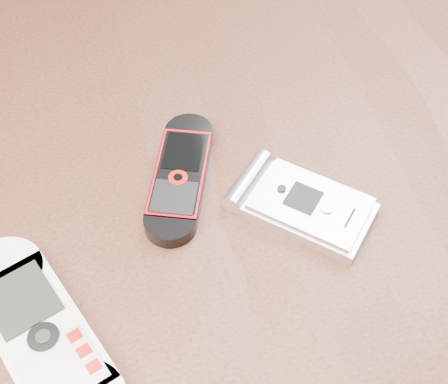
% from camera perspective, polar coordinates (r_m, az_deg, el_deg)
% --- Properties ---
extents(table, '(1.20, 0.80, 0.75)m').
position_cam_1_polar(table, '(0.61, -0.46, -6.93)').
color(table, black).
rests_on(table, ground).
extents(nokia_white, '(0.12, 0.19, 0.02)m').
position_cam_1_polar(nokia_white, '(0.46, -16.30, -12.51)').
color(nokia_white, silver).
rests_on(nokia_white, table).
extents(nokia_black_red, '(0.09, 0.15, 0.01)m').
position_cam_1_polar(nokia_black_red, '(0.53, -4.03, 1.52)').
color(nokia_black_red, black).
rests_on(nokia_black_red, table).
extents(motorola_razr, '(0.13, 0.13, 0.02)m').
position_cam_1_polar(motorola_razr, '(0.51, 7.53, -1.20)').
color(motorola_razr, silver).
rests_on(motorola_razr, table).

